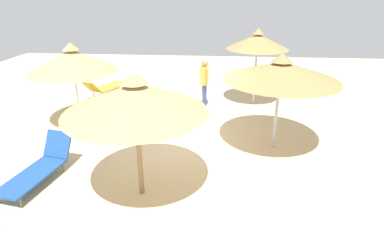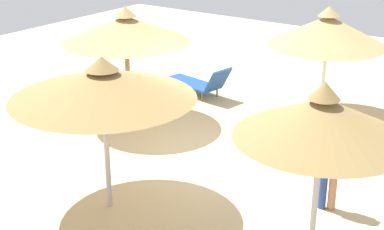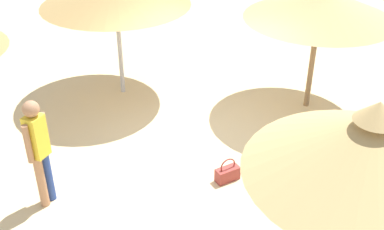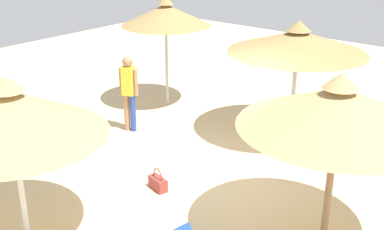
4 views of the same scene
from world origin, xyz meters
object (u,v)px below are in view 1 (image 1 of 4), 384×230
parasol_umbrella_edge (135,98)px  person_standing_far_right (204,81)px  parasol_umbrella_front (281,71)px  parasol_umbrella_far_left (72,61)px  lounge_chair_back (105,86)px  handbag (149,128)px  lounge_chair_near_right (40,166)px  parasol_umbrella_near_left (258,41)px

parasol_umbrella_edge → person_standing_far_right: 5.48m
parasol_umbrella_front → parasol_umbrella_far_left: 6.02m
parasol_umbrella_edge → lounge_chair_back: bearing=-154.4°
parasol_umbrella_front → parasol_umbrella_far_left: parasol_umbrella_front is taller
parasol_umbrella_front → handbag: parasol_umbrella_front is taller
parasol_umbrella_far_left → lounge_chair_back: (-2.69, -0.13, -1.62)m
person_standing_far_right → lounge_chair_near_right: bearing=-34.7°
lounge_chair_back → handbag: 4.05m
parasol_umbrella_far_left → handbag: parasol_umbrella_far_left is taller
parasol_umbrella_front → handbag: size_ratio=6.90×
parasol_umbrella_far_left → person_standing_far_right: size_ratio=1.53×
lounge_chair_near_right → person_standing_far_right: bearing=145.3°
person_standing_far_right → parasol_umbrella_far_left: bearing=-65.1°
parasol_umbrella_edge → lounge_chair_near_right: bearing=-96.7°
parasol_umbrella_far_left → parasol_umbrella_edge: bearing=39.1°
parasol_umbrella_near_left → handbag: bearing=-50.1°
person_standing_far_right → handbag: 2.91m
lounge_chair_near_right → person_standing_far_right: person_standing_far_right is taller
parasol_umbrella_near_left → person_standing_far_right: (0.52, -1.83, -1.32)m
parasol_umbrella_front → parasol_umbrella_near_left: (-3.50, -0.19, 0.17)m
parasol_umbrella_far_left → parasol_umbrella_near_left: bearing=112.2°
parasol_umbrella_front → handbag: bearing=-100.7°
parasol_umbrella_edge → person_standing_far_right: bearing=168.4°
parasol_umbrella_edge → parasol_umbrella_front: (-2.28, 3.09, 0.01)m
parasol_umbrella_edge → parasol_umbrella_far_left: parasol_umbrella_edge is taller
parasol_umbrella_far_left → lounge_chair_near_right: size_ratio=1.33×
parasol_umbrella_far_left → parasol_umbrella_near_left: parasol_umbrella_near_left is taller
parasol_umbrella_edge → handbag: 3.59m
parasol_umbrella_edge → lounge_chair_near_right: (-0.28, -2.37, -1.79)m
person_standing_far_right → handbag: size_ratio=4.11×
lounge_chair_near_right → parasol_umbrella_near_left: bearing=136.2°
lounge_chair_back → lounge_chair_near_right: size_ratio=1.04×
parasol_umbrella_near_left → lounge_chair_back: bearing=-93.6°
lounge_chair_near_right → parasol_umbrella_far_left: bearing=-172.2°
lounge_chair_back → person_standing_far_right: 4.16m
parasol_umbrella_edge → parasol_umbrella_far_left: size_ratio=1.04×
parasol_umbrella_edge → parasol_umbrella_front: bearing=126.3°
parasol_umbrella_far_left → lounge_chair_back: parasol_umbrella_far_left is taller
parasol_umbrella_near_left → handbag: size_ratio=6.58×
parasol_umbrella_far_left → person_standing_far_right: parasol_umbrella_far_left is taller
person_standing_far_right → lounge_chair_back: bearing=-102.5°
parasol_umbrella_far_left → handbag: size_ratio=6.31×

